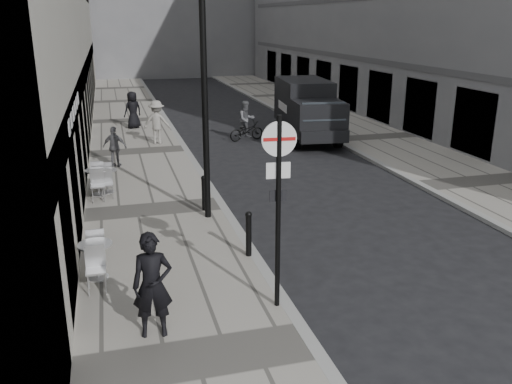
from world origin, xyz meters
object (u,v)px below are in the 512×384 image
(walking_man, at_px, (152,285))
(lamppost, at_px, (204,85))
(panel_van, at_px, (307,107))
(cyclist, at_px, (246,125))
(sign_post, at_px, (278,188))

(walking_man, xyz_separation_m, lamppost, (2.00, 5.68, 2.74))
(lamppost, xyz_separation_m, panel_van, (6.55, 9.67, -2.29))
(panel_van, distance_m, cyclist, 3.00)
(walking_man, distance_m, cyclist, 16.71)
(panel_van, bearing_deg, sign_post, -105.83)
(lamppost, relative_size, panel_van, 1.11)
(walking_man, relative_size, lamppost, 0.29)
(panel_van, xyz_separation_m, cyclist, (-2.87, 0.36, -0.80))
(sign_post, xyz_separation_m, cyclist, (3.28, 15.31, -1.79))
(lamppost, height_order, panel_van, lamppost)
(walking_man, distance_m, panel_van, 17.58)
(walking_man, relative_size, sign_post, 0.51)
(sign_post, distance_m, lamppost, 5.45)
(sign_post, bearing_deg, panel_van, 72.37)
(walking_man, bearing_deg, cyclist, 75.54)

